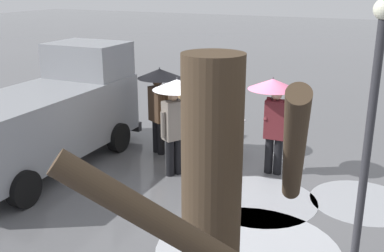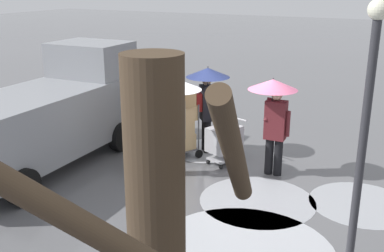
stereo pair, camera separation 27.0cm
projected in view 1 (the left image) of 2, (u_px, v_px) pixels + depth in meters
ground_plane at (222, 173)px, 10.19m from camera, size 90.00×90.00×0.00m
slush_patch_near_cluster at (259, 200)px, 8.96m from camera, size 2.23×2.23×0.01m
slush_patch_under_van at (204, 150)px, 11.56m from camera, size 1.68×1.68×0.01m
slush_patch_mid_street at (248, 251)px, 7.26m from camera, size 2.94×2.94×0.01m
slush_patch_far_side at (362, 201)px, 8.89m from camera, size 1.97×1.97×0.01m
cargo_van_parked_right at (47, 115)px, 10.36m from camera, size 2.33×5.40×2.60m
shopping_cart_vendor at (224, 140)px, 10.61m from camera, size 0.79×0.96×1.04m
hand_dolly_boxes at (182, 121)px, 10.81m from camera, size 0.77×0.85×1.63m
pedestrian_pink_side at (176, 104)px, 9.69m from camera, size 1.04×1.04×2.15m
pedestrian_black_side at (159, 91)px, 10.87m from camera, size 1.04×1.04×2.15m
pedestrian_white_side at (274, 103)px, 9.74m from camera, size 1.04×1.04×2.15m
pedestrian_far_side at (205, 90)px, 11.01m from camera, size 1.04×1.04×2.15m
street_lamp at (372, 111)px, 6.31m from camera, size 0.28×0.28×3.86m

